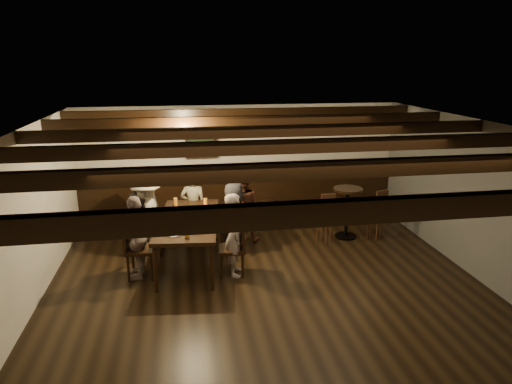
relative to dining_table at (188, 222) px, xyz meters
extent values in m
plane|color=black|center=(1.13, -1.49, -0.72)|extent=(7.00, 7.00, 0.00)
plane|color=black|center=(1.13, -1.49, 1.68)|extent=(7.00, 7.00, 0.00)
plane|color=beige|center=(1.13, 2.01, 0.48)|extent=(6.50, 0.00, 6.50)
plane|color=#565653|center=(4.38, -1.49, 0.48)|extent=(0.00, 7.00, 7.00)
plane|color=beige|center=(-2.12, -1.49, 0.48)|extent=(0.00, 7.00, 7.00)
cube|color=black|center=(1.13, 1.97, -0.17)|extent=(6.50, 0.08, 1.10)
cube|color=black|center=(0.33, 1.71, -0.49)|extent=(3.00, 0.45, 0.45)
cube|color=black|center=(0.33, 1.91, 1.03)|extent=(0.62, 0.12, 0.72)
cube|color=black|center=(0.33, 1.85, 1.03)|extent=(0.50, 0.02, 0.58)
cube|color=black|center=(1.13, -4.39, 1.59)|extent=(6.50, 0.10, 0.16)
cube|color=black|center=(1.13, -3.23, 1.59)|extent=(6.50, 0.10, 0.16)
cube|color=black|center=(1.13, -2.07, 1.59)|extent=(6.50, 0.10, 0.16)
cube|color=black|center=(1.13, -0.91, 1.59)|extent=(6.50, 0.10, 0.16)
cube|color=black|center=(1.13, 0.25, 1.59)|extent=(6.50, 0.10, 0.16)
cube|color=black|center=(1.13, 1.41, 1.59)|extent=(6.50, 0.10, 0.16)
sphere|color=#FFE099|center=(-1.62, 1.39, 1.47)|extent=(0.07, 0.07, 0.07)
sphere|color=#FFE099|center=(-0.25, 1.39, 1.47)|extent=(0.07, 0.07, 0.07)
sphere|color=#FFE099|center=(1.13, 1.39, 1.47)|extent=(0.07, 0.07, 0.07)
sphere|color=#FFE099|center=(2.50, 1.39, 1.47)|extent=(0.07, 0.07, 0.07)
sphere|color=#FFE099|center=(3.88, 1.39, 1.47)|extent=(0.07, 0.07, 0.07)
cube|color=black|center=(0.00, 0.00, 0.03)|extent=(1.15, 2.16, 0.06)
cylinder|color=black|center=(-0.51, -0.93, -0.36)|extent=(0.06, 0.06, 0.72)
cylinder|color=black|center=(-0.30, 1.01, -0.36)|extent=(0.06, 0.06, 0.72)
cylinder|color=black|center=(0.30, -1.01, -0.36)|extent=(0.06, 0.06, 0.72)
cylinder|color=black|center=(0.51, 0.93, -0.36)|extent=(0.06, 0.06, 0.72)
cube|color=black|center=(-0.65, 0.52, -0.25)|extent=(0.49, 0.49, 0.05)
cube|color=black|center=(-0.85, 0.54, 0.02)|extent=(0.09, 0.45, 0.49)
cube|color=black|center=(-0.74, -0.37, -0.26)|extent=(0.48, 0.48, 0.05)
cube|color=black|center=(-0.94, -0.35, 0.00)|extent=(0.09, 0.44, 0.48)
cube|color=black|center=(0.74, 0.37, -0.27)|extent=(0.47, 0.47, 0.05)
cube|color=black|center=(0.94, 0.35, -0.01)|extent=(0.08, 0.43, 0.47)
cube|color=black|center=(0.65, -0.52, -0.30)|extent=(0.44, 0.44, 0.05)
cube|color=black|center=(0.83, -0.54, -0.05)|extent=(0.08, 0.40, 0.44)
imported|color=#242426|center=(-0.80, 0.99, -0.05)|extent=(0.69, 0.49, 1.33)
imported|color=gray|center=(0.11, 1.04, -0.07)|extent=(0.50, 0.36, 1.30)
imported|color=#582D1E|center=(0.99, 0.80, -0.05)|extent=(0.69, 0.56, 1.32)
imported|color=gray|center=(-0.70, 0.53, -0.02)|extent=(0.60, 0.94, 1.38)
imported|color=gray|center=(-0.79, -0.37, -0.06)|extent=(0.40, 0.80, 1.32)
imported|color=#28282A|center=(0.79, 0.37, -0.09)|extent=(0.46, 0.65, 1.25)
imported|color=gray|center=(0.70, -0.53, -0.05)|extent=(0.37, 0.51, 1.32)
cylinder|color=#BF7219|center=(-0.21, 0.73, 0.13)|extent=(0.07, 0.07, 0.14)
cylinder|color=#BF7219|center=(0.32, 0.62, 0.13)|extent=(0.07, 0.07, 0.14)
cylinder|color=#BF7219|center=(-0.29, 0.13, 0.13)|extent=(0.07, 0.07, 0.14)
cylinder|color=silver|center=(0.32, 0.17, 0.13)|extent=(0.07, 0.07, 0.14)
cylinder|color=#BF7219|center=(-0.27, -0.42, 0.13)|extent=(0.07, 0.07, 0.14)
cylinder|color=silver|center=(0.14, -0.57, 0.13)|extent=(0.07, 0.07, 0.14)
cylinder|color=#BF7219|center=(-0.03, -0.80, 0.13)|extent=(0.07, 0.07, 0.14)
cylinder|color=white|center=(-0.22, -0.68, 0.07)|extent=(0.24, 0.24, 0.01)
cylinder|color=white|center=(0.15, -0.32, 0.07)|extent=(0.24, 0.24, 0.01)
cube|color=black|center=(-0.01, -0.05, 0.12)|extent=(0.15, 0.10, 0.12)
cylinder|color=beige|center=(0.15, 0.29, 0.09)|extent=(0.05, 0.05, 0.05)
cylinder|color=black|center=(2.96, 0.67, -0.70)|extent=(0.40, 0.40, 0.04)
cylinder|color=black|center=(2.96, 0.67, -0.24)|extent=(0.06, 0.06, 0.91)
cylinder|color=black|center=(2.96, 0.67, 0.23)|extent=(0.55, 0.55, 0.05)
cylinder|color=#3C2413|center=(2.46, 0.47, -0.04)|extent=(0.31, 0.31, 0.05)
cube|color=#3C2413|center=(2.47, 0.33, 0.12)|extent=(0.27, 0.04, 0.29)
cylinder|color=#3C2413|center=(3.46, 0.52, -0.04)|extent=(0.31, 0.31, 0.05)
cube|color=#3C2413|center=(3.51, 0.39, 0.12)|extent=(0.27, 0.12, 0.29)
camera|label=1|loc=(-0.05, -7.07, 2.55)|focal=32.00mm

